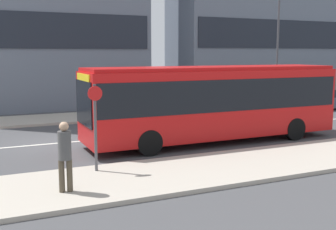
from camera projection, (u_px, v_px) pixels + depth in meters
The scene contains 10 objects.
ground_plane at pixel (52, 144), 17.35m from camera, with size 120.00×120.00×0.00m, color #444447.
sidewalk_near at pixel (90, 185), 11.72m from camera, with size 44.00×3.50×0.13m.
sidewalk_far at pixel (33, 120), 22.96m from camera, with size 44.00×3.50×0.13m.
lane_centerline at pixel (52, 144), 17.34m from camera, with size 41.80×0.16×0.01m.
city_bus at pixel (213, 99), 17.48m from camera, with size 10.89×2.58×3.15m.
parked_car_0 at pixel (242, 105), 25.03m from camera, with size 4.45×1.78×1.37m.
parked_car_1 at pixel (314, 100), 27.56m from camera, with size 4.65×1.73×1.31m.
pedestrian_near_stop at pixel (65, 152), 10.79m from camera, with size 0.35×0.34×1.84m.
bus_stop_sign at pixel (95, 121), 12.66m from camera, with size 0.44×0.12×2.65m.
street_lamp at pixel (278, 39), 28.05m from camera, with size 0.36×0.36×7.50m.
Camera 1 is at (-2.75, -17.43, 3.70)m, focal length 45.00 mm.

